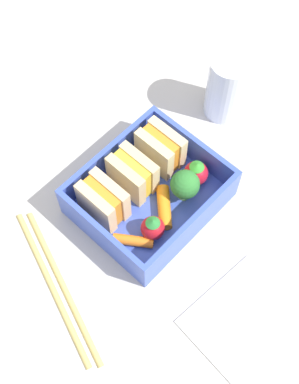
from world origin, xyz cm
name	(u,v)px	position (x,y,z in cm)	size (l,w,h in cm)	color
ground_plane	(150,206)	(0.00, 0.00, -1.00)	(120.00, 120.00, 2.00)	beige
bento_tray	(150,200)	(0.00, 0.00, 0.60)	(15.86, 13.49, 1.20)	#3E58C5
bento_rim	(150,190)	(0.00, 0.00, 3.18)	(15.86, 13.49, 3.97)	#3E58C5
sandwich_left	(103,201)	(-4.69, 2.63, 3.68)	(3.39, 5.26, 4.95)	beige
sandwich_center_left	(133,174)	(0.00, 2.63, 3.68)	(3.39, 5.26, 4.95)	#DBC188
sandwich_center	(160,149)	(4.69, 2.63, 3.68)	(3.39, 5.26, 4.95)	beige
carrot_stick_far_left	(133,241)	(-5.34, -2.50, 1.79)	(1.18, 1.18, 4.52)	orange
strawberry_left	(153,228)	(-2.98, -3.29, 2.68)	(2.72, 2.72, 3.32)	red
carrot_stick_left	(164,208)	(-0.06, -2.28, 1.94)	(1.49, 1.49, 5.15)	orange
broccoli_floret	(185,185)	(2.93, -2.72, 3.86)	(3.38, 3.38, 4.48)	#90D059
strawberry_far_left	(196,173)	(5.51, -2.24, 2.76)	(2.88, 2.88, 3.48)	red
chopstick_pair	(56,284)	(-14.37, 0.59, 0.35)	(7.96, 19.00, 0.70)	tan
drinking_glass	(227,87)	(16.54, 2.36, 4.48)	(5.13, 5.13, 8.97)	white
folded_napkin	(251,328)	(-3.48, -17.95, 0.20)	(11.28, 11.73, 0.40)	white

